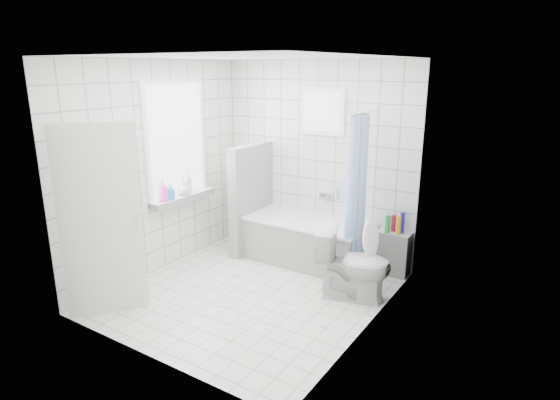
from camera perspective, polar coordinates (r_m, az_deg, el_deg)
The scene contains 19 objects.
ground at distance 5.51m, azimuth -3.46°, elevation -11.16°, with size 3.00×3.00×0.00m, color white.
ceiling at distance 4.90m, azimuth -3.99°, elevation 17.00°, with size 3.00×3.00×0.00m, color white.
wall_back at distance 6.29m, azimuth 4.44°, elevation 4.84°, with size 2.80×0.02×2.60m, color white.
wall_front at distance 3.99m, azimuth -16.57°, elevation -2.35°, with size 2.80×0.02×2.60m, color white.
wall_left at distance 5.97m, azimuth -14.62°, elevation 3.76°, with size 0.02×3.00×2.60m, color white.
wall_right at distance 4.39m, azimuth 11.18°, elevation -0.32°, with size 0.02×3.00×2.60m, color white.
window_left at distance 6.09m, azimuth -12.46°, elevation 7.01°, with size 0.01×0.90×1.40m, color white.
window_back at distance 6.11m, azimuth 5.20°, elevation 10.66°, with size 0.50×0.01×0.50m, color white.
window_sill at distance 6.21m, azimuth -11.76°, elevation 0.23°, with size 0.18×1.02×0.08m, color white.
door at distance 5.04m, azimuth -20.97°, elevation -2.56°, with size 0.04×0.80×2.00m, color silver.
bathtub at distance 6.21m, azimuth 3.27°, elevation -4.98°, with size 1.59×0.77×0.58m.
partition_wall at distance 6.47m, azimuth -3.52°, elevation 0.17°, with size 0.15×0.85×1.50m, color white.
tiled_ledge at distance 6.02m, azimuth 13.66°, elevation -6.27°, with size 0.40×0.24×0.55m, color white.
toilet at distance 5.27m, azimuth 9.00°, elevation -7.70°, with size 0.46×0.81×0.82m, color white.
curtain_rod at distance 5.48m, azimuth 10.24°, elevation 10.39°, with size 0.02×0.02×0.80m, color silver.
shower_curtain at distance 5.52m, azimuth 9.26°, elevation 0.97°, with size 0.14×0.48×1.78m, color #507FED, non-canonical shape.
tub_faucet at distance 6.28m, azimuth 5.66°, elevation 0.56°, with size 0.18×0.06×0.06m, color silver.
sill_bottles at distance 6.11m, azimuth -12.22°, elevation 1.61°, with size 0.20×0.55×0.33m.
ledge_bottles at distance 5.87m, azimuth 13.93°, elevation -2.81°, with size 0.21×0.17×0.26m.
Camera 1 is at (2.92, -3.94, 2.51)m, focal length 30.00 mm.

